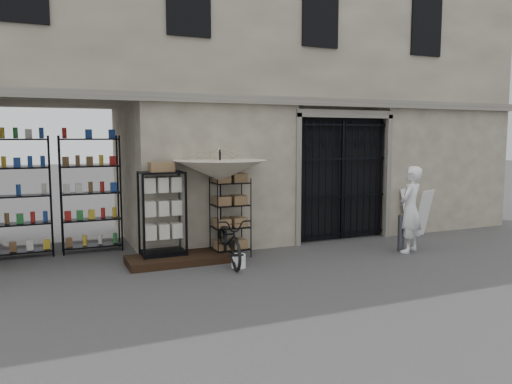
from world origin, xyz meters
name	(u,v)px	position (x,y,z in m)	size (l,w,h in m)	color
ground	(325,269)	(0.00, 0.00, 0.00)	(80.00, 80.00, 0.00)	black
main_building	(244,56)	(0.00, 4.00, 4.50)	(14.00, 4.00, 9.00)	#A59C85
shop_recess	(59,186)	(-4.50, 2.80, 1.50)	(3.00, 1.70, 3.00)	black
shop_shelving	(56,195)	(-4.55, 3.30, 1.25)	(2.70, 0.50, 2.50)	black
iron_gate	(339,177)	(1.75, 2.28, 1.50)	(2.50, 0.21, 3.00)	black
step_platform	(179,259)	(-2.40, 1.55, 0.07)	(2.00, 0.90, 0.15)	black
display_cabinet	(163,218)	(-2.66, 1.71, 0.89)	(0.94, 0.74, 1.79)	black
wire_rack	(230,218)	(-1.27, 1.67, 0.80)	(0.81, 0.66, 1.63)	black
market_umbrella	(220,165)	(-1.52, 1.54, 1.91)	(1.92, 1.95, 2.66)	black
white_bucket	(239,261)	(-1.45, 0.74, 0.13)	(0.27, 0.27, 0.26)	white
bicycle	(230,264)	(-1.50, 1.09, 0.00)	(0.62, 0.94, 1.78)	black
steel_bollard	(401,233)	(2.30, 0.62, 0.39)	(0.14, 0.14, 0.79)	#474B55
shopkeeper	(409,252)	(2.40, 0.48, 0.00)	(0.68, 1.85, 0.44)	silver
easel_sign	(417,212)	(3.72, 1.76, 0.60)	(0.74, 0.79, 1.16)	silver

